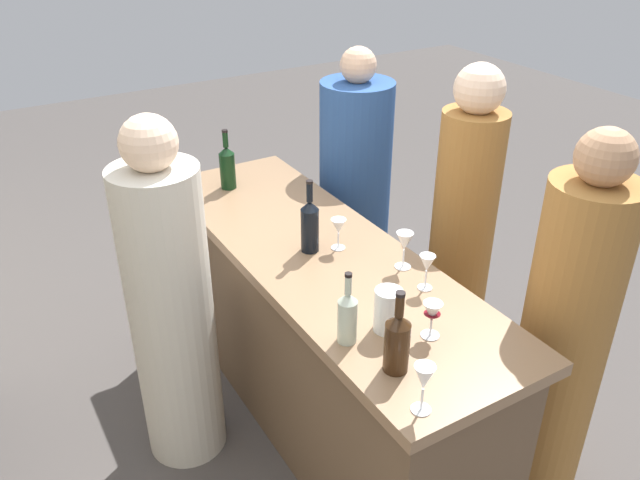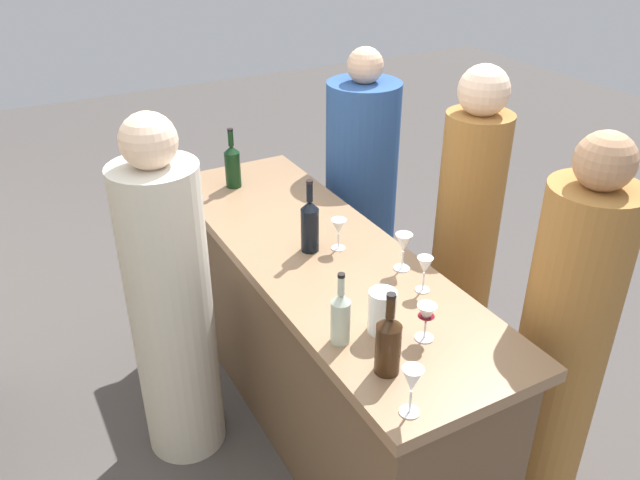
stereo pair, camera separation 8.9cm
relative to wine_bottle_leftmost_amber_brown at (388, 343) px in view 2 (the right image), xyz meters
The scene contains 16 objects.
ground_plane 1.33m from the wine_bottle_leftmost_amber_brown, 13.20° to the right, with size 12.00×12.00×0.00m, color #4C4744.
bar_counter 0.99m from the wine_bottle_leftmost_amber_brown, 13.20° to the right, with size 2.12×0.67×0.94m.
wine_bottle_leftmost_amber_brown is the anchor object (origin of this frame).
wine_bottle_second_left_clear_pale 0.21m from the wine_bottle_leftmost_amber_brown, 14.77° to the left, with size 0.07×0.07×0.27m.
wine_bottle_center_near_black 0.82m from the wine_bottle_leftmost_amber_brown, 10.38° to the right, with size 0.08×0.08×0.32m.
wine_bottle_second_right_dark_green 1.58m from the wine_bottle_leftmost_amber_brown, ahead, with size 0.08×0.08×0.31m.
wine_glass_near_left 0.64m from the wine_bottle_leftmost_amber_brown, 39.41° to the right, with size 0.07×0.07×0.16m.
wine_glass_near_center 0.50m from the wine_bottle_leftmost_amber_brown, 49.84° to the right, with size 0.06×0.06×0.15m.
wine_glass_near_right 0.80m from the wine_bottle_leftmost_amber_brown, 18.92° to the right, with size 0.07×0.07×0.14m.
wine_glass_far_left 0.22m from the wine_bottle_leftmost_amber_brown, 69.34° to the right, with size 0.07×0.07×0.14m.
wine_glass_far_center 0.19m from the wine_bottle_leftmost_amber_brown, 166.61° to the left, with size 0.07×0.07×0.17m.
water_pitcher 0.21m from the wine_bottle_leftmost_amber_brown, 28.58° to the right, with size 0.10×0.10×0.16m.
person_left_guest 1.24m from the wine_bottle_leftmost_amber_brown, 52.37° to the right, with size 0.33×0.33×1.65m.
person_center_guest 0.85m from the wine_bottle_leftmost_amber_brown, 92.39° to the right, with size 0.37×0.37×1.62m.
person_right_guest 1.73m from the wine_bottle_leftmost_amber_brown, 29.23° to the right, with size 0.44×0.44×1.59m.
person_server_behind 1.10m from the wine_bottle_leftmost_amber_brown, 24.71° to the left, with size 0.36×0.36×1.60m.
Camera 2 is at (-2.10, 1.15, 2.33)m, focal length 36.31 mm.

